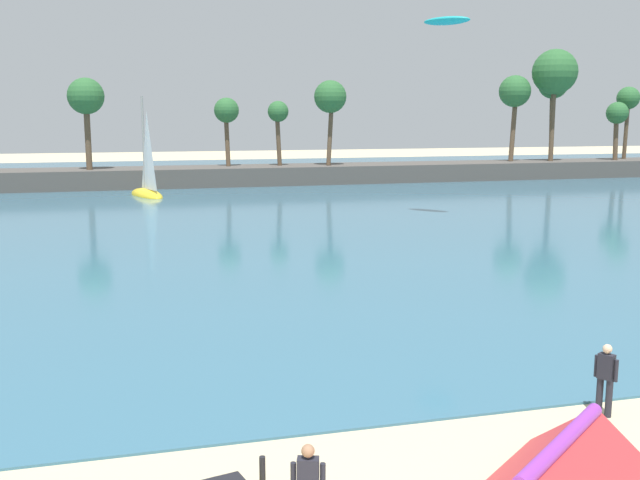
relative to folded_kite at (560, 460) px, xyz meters
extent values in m
cube|color=#386B84|center=(-4.14, 51.81, -0.75)|extent=(220.00, 96.23, 0.06)
cube|color=#514C47|center=(-4.14, 59.93, 0.12)|extent=(115.95, 6.00, 1.80)
cylinder|color=brown|center=(2.67, 60.49, 3.68)|extent=(0.55, 0.67, 5.33)
sphere|color=#2D6633|center=(2.67, 60.49, 6.33)|extent=(2.38, 2.38, 2.38)
cylinder|color=brown|center=(7.57, 59.93, 3.62)|extent=(0.69, 0.59, 5.22)
sphere|color=#2D6633|center=(7.57, 59.93, 6.22)|extent=(2.01, 2.01, 2.01)
cylinder|color=brown|center=(12.51, 59.00, 4.33)|extent=(0.83, 0.59, 6.63)
sphere|color=#2D6633|center=(12.51, 59.00, 7.63)|extent=(3.13, 3.13, 3.13)
cylinder|color=brown|center=(47.24, 60.67, 4.37)|extent=(0.53, 0.69, 6.72)
sphere|color=#2D6633|center=(47.24, 60.67, 7.72)|extent=(2.49, 2.49, 2.49)
cylinder|color=brown|center=(44.96, 59.31, 3.56)|extent=(0.61, 0.61, 5.10)
sphere|color=#2D6633|center=(44.96, 59.31, 6.10)|extent=(2.37, 2.37, 2.37)
cylinder|color=brown|center=(38.18, 61.30, 5.11)|extent=(0.71, 0.45, 8.19)
sphere|color=#2D6633|center=(38.18, 61.30, 9.21)|extent=(3.20, 3.20, 3.20)
cylinder|color=brown|center=(-10.00, 58.99, 4.28)|extent=(0.56, 0.54, 6.52)
sphere|color=#2D6633|center=(-10.00, 58.99, 7.54)|extent=(3.22, 3.22, 3.22)
cylinder|color=brown|center=(33.13, 60.47, 4.69)|extent=(0.94, 0.75, 7.36)
sphere|color=#2D6633|center=(33.13, 60.47, 8.35)|extent=(3.32, 3.32, 3.32)
cylinder|color=brown|center=(37.19, 59.54, 5.69)|extent=(0.55, 0.64, 9.34)
sphere|color=#2D6633|center=(37.19, 59.54, 10.35)|extent=(4.71, 4.71, 4.71)
cube|color=red|center=(-0.41, 0.54, -0.24)|extent=(3.78, 3.29, 0.95)
cylinder|color=purple|center=(0.00, 0.00, 0.30)|extent=(3.07, 2.45, 0.27)
cylinder|color=black|center=(-5.17, 0.44, 0.28)|extent=(0.10, 0.10, 0.44)
cube|color=#23232D|center=(-4.55, -0.12, 0.37)|extent=(0.39, 0.30, 0.58)
sphere|color=#9E7051|center=(-4.55, -0.12, 0.78)|extent=(0.21, 0.21, 0.21)
cylinder|color=#23232D|center=(-4.77, -0.04, 0.33)|extent=(0.09, 0.09, 0.50)
cylinder|color=#23232D|center=(-4.33, -0.19, 0.33)|extent=(0.09, 0.09, 0.50)
cylinder|color=#23232D|center=(3.15, 2.94, -0.35)|extent=(0.15, 0.15, 0.86)
cylinder|color=#23232D|center=(3.05, 3.13, -0.35)|extent=(0.15, 0.15, 0.86)
cube|color=#23232D|center=(3.10, 3.04, 0.37)|extent=(0.34, 0.39, 0.58)
sphere|color=beige|center=(3.10, 3.04, 0.78)|extent=(0.21, 0.21, 0.21)
cylinder|color=#23232D|center=(3.21, 2.83, 0.33)|extent=(0.09, 0.09, 0.50)
cylinder|color=#23232D|center=(2.99, 3.24, 0.33)|extent=(0.09, 0.09, 0.50)
ellipsoid|color=yellow|center=(-5.28, 51.94, -0.72)|extent=(3.43, 6.28, 1.20)
cylinder|color=gray|center=(-5.37, 52.23, 3.64)|extent=(0.18, 0.18, 7.52)
pyramid|color=white|center=(-5.08, 51.24, 3.08)|extent=(0.94, 2.65, 6.39)
ellipsoid|color=#1EADB2|center=(12.47, 32.62, 11.59)|extent=(2.82, 3.09, 0.63)
camera|label=1|loc=(-7.13, -10.46, 5.91)|focal=41.35mm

